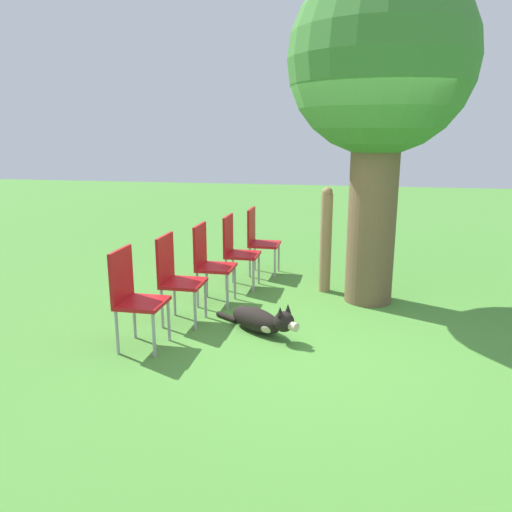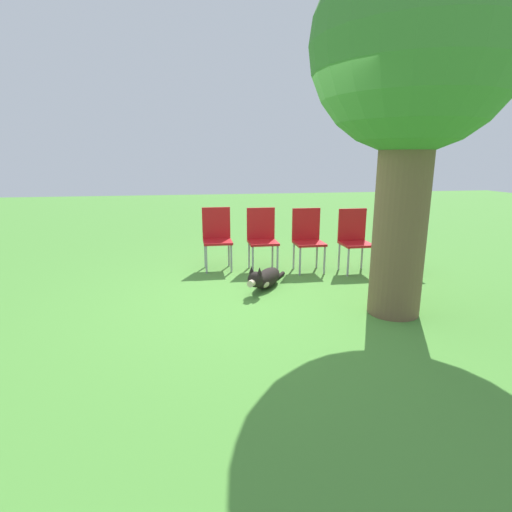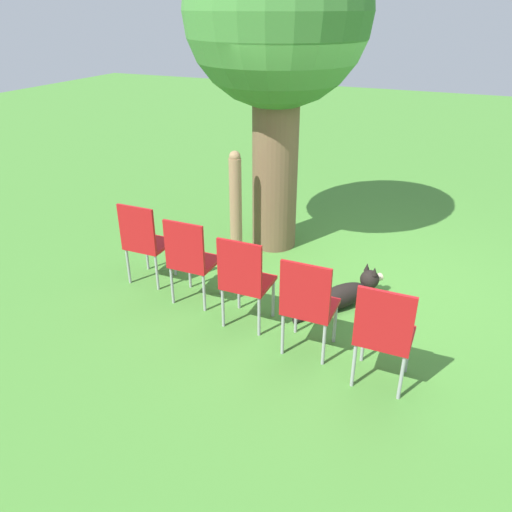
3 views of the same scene
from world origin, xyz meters
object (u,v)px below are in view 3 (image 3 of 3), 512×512
fence_post (236,206)px  red_chair_0 (384,331)px  red_chair_1 (308,302)px  red_chair_4 (144,239)px  red_chair_3 (190,257)px  dog (347,293)px  oak_tree (278,23)px  red_chair_2 (244,277)px

fence_post → red_chair_0: 2.69m
red_chair_1 → red_chair_4: size_ratio=1.00×
fence_post → red_chair_3: 1.17m
dog → red_chair_1: red_chair_1 is taller
dog → red_chair_1: bearing=-153.7°
oak_tree → dog: bearing=-130.8°
red_chair_2 → red_chair_4: 1.41m
red_chair_0 → red_chair_2: bearing=75.8°
red_chair_0 → red_chair_1: same height
red_chair_3 → red_chair_4: same height
fence_post → red_chair_3: fence_post is taller
red_chair_0 → red_chair_1: 0.71m
oak_tree → red_chair_0: size_ratio=3.99×
oak_tree → red_chair_2: oak_tree is taller
red_chair_2 → red_chair_3: (0.17, 0.68, 0.00)m
red_chair_3 → dog: bearing=-67.8°
red_chair_0 → red_chair_2: size_ratio=1.00×
fence_post → red_chair_4: (-0.99, 0.64, -0.14)m
oak_tree → red_chair_1: size_ratio=3.99×
red_chair_0 → red_chair_4: (0.69, 2.74, 0.00)m
fence_post → red_chair_2: (-1.34, -0.73, -0.14)m
dog → red_chair_1: (-0.96, 0.14, 0.41)m
red_chair_1 → oak_tree: bearing=28.7°
red_chair_1 → red_chair_4: 2.12m
red_chair_2 → dog: bearing=-46.3°
oak_tree → red_chair_1: bearing=-151.2°
oak_tree → fence_post: bearing=152.5°
red_chair_1 → red_chair_3: size_ratio=1.00×
red_chair_0 → red_chair_2: same height
red_chair_0 → red_chair_1: bearing=75.8°
fence_post → dog: bearing=-109.4°
oak_tree → red_chair_1: 3.16m
red_chair_3 → oak_tree: bearing=-8.1°
oak_tree → red_chair_3: (-1.71, 0.24, -2.12)m
dog → red_chair_0: 1.32m
oak_tree → red_chair_2: 2.87m
fence_post → oak_tree: bearing=-27.5°
fence_post → red_chair_1: size_ratio=1.41×
dog → red_chair_3: (-0.62, 1.50, 0.41)m
fence_post → red_chair_0: fence_post is taller
red_chair_3 → fence_post: bearing=2.1°
red_chair_2 → red_chair_4: (0.34, 1.37, 0.00)m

